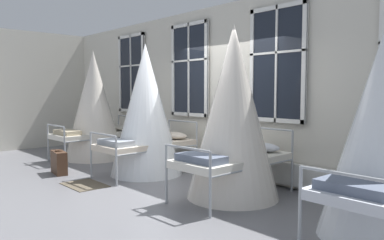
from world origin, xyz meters
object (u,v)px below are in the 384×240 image
cot_first (94,106)px  cot_second (146,111)px  suitcase_dark (59,162)px  cot_third (233,114)px

cot_first → cot_second: (2.22, -0.07, -0.02)m
cot_second → suitcase_dark: size_ratio=4.27×
cot_second → suitcase_dark: cot_second is taller
cot_first → cot_second: 2.22m
cot_third → cot_first: bearing=88.2°
cot_second → suitcase_dark: 1.98m
cot_third → suitcase_dark: cot_third is taller
cot_first → suitcase_dark: size_ratio=4.35×
cot_first → cot_third: (4.43, -0.05, 0.02)m
cot_first → cot_third: cot_third is taller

